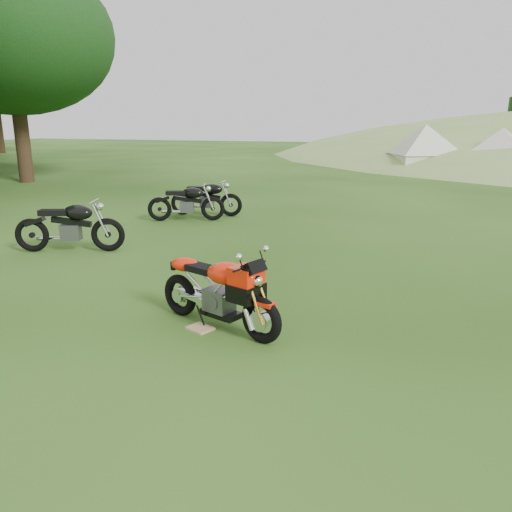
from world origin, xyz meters
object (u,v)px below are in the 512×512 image
at_px(sport_motorcycle, 218,286).
at_px(vintage_moto_a, 69,225).
at_px(vintage_moto_c, 186,201).
at_px(tent_left, 425,147).
at_px(vintage_moto_d, 206,197).
at_px(plywood_board, 200,328).
at_px(tent_mid, 501,149).

bearing_deg(sport_motorcycle, vintage_moto_a, 169.27).
relative_size(vintage_moto_c, tent_left, 0.65).
height_order(vintage_moto_a, vintage_moto_c, vintage_moto_a).
distance_m(vintage_moto_c, vintage_moto_d, 0.82).
bearing_deg(plywood_board, tent_left, 86.43).
bearing_deg(tent_left, vintage_moto_d, -130.22).
xyz_separation_m(plywood_board, vintage_moto_a, (-3.90, 2.40, 0.50)).
bearing_deg(vintage_moto_a, plywood_board, -53.77).
distance_m(vintage_moto_a, vintage_moto_d, 4.33).
bearing_deg(vintage_moto_d, tent_mid, 51.53).
xyz_separation_m(vintage_moto_a, vintage_moto_c, (0.54, 3.47, -0.04)).
relative_size(vintage_moto_c, vintage_moto_d, 0.99).
xyz_separation_m(plywood_board, tent_mid, (4.76, 21.46, 1.15)).
relative_size(plywood_board, tent_left, 0.10).
bearing_deg(vintage_moto_c, vintage_moto_d, 56.63).
xyz_separation_m(vintage_moto_c, tent_left, (4.72, 15.88, 0.73)).
bearing_deg(vintage_moto_a, vintage_moto_c, 59.04).
relative_size(plywood_board, vintage_moto_a, 0.15).
height_order(vintage_moto_c, tent_left, tent_left).
distance_m(plywood_board, tent_left, 21.83).
distance_m(plywood_board, vintage_moto_c, 6.78).
xyz_separation_m(plywood_board, vintage_moto_d, (-3.22, 6.67, 0.47)).
height_order(sport_motorcycle, tent_left, tent_left).
distance_m(vintage_moto_d, tent_mid, 16.81).
distance_m(vintage_moto_a, tent_left, 20.06).
xyz_separation_m(sport_motorcycle, vintage_moto_a, (-4.07, 2.28, -0.00)).
xyz_separation_m(plywood_board, tent_left, (1.36, 21.75, 1.19)).
height_order(vintage_moto_a, vintage_moto_d, vintage_moto_a).
bearing_deg(sport_motorcycle, vintage_moto_d, 135.89).
relative_size(vintage_moto_d, tent_left, 0.66).
bearing_deg(tent_mid, vintage_moto_c, -102.64).
bearing_deg(vintage_moto_a, tent_mid, 43.40).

